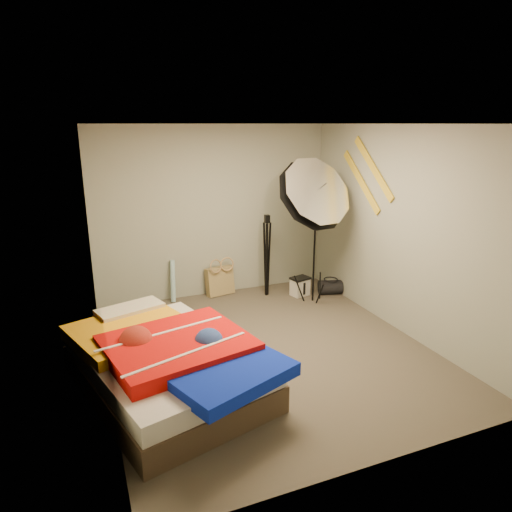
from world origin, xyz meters
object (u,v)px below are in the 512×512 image
duffel_bag (330,287)px  bed (167,362)px  photo_umbrella (312,196)px  camera_tripod (267,250)px  wrapping_roll (173,281)px  camera_case (300,287)px  tote_bag (220,281)px

duffel_bag → bed: bed is taller
photo_umbrella → bed: bearing=-148.8°
duffel_bag → bed: (-2.82, -1.67, 0.19)m
photo_umbrella → camera_tripod: (-0.38, 0.62, -0.86)m
wrapping_roll → camera_case: bearing=-15.1°
tote_bag → bed: bearing=-130.0°
bed → tote_bag: bearing=61.3°
wrapping_roll → duffel_bag: (2.27, -0.62, -0.20)m
wrapping_roll → camera_case: (1.82, -0.49, -0.18)m
camera_tripod → camera_case: bearing=-23.2°
tote_bag → camera_case: 1.22m
camera_tripod → bed: bearing=-133.6°
duffel_bag → photo_umbrella: (-0.54, -0.29, 1.46)m
wrapping_roll → bed: 2.35m
bed → camera_tripod: camera_tripod is taller
tote_bag → wrapping_roll: (-0.71, 0.00, 0.09)m
wrapping_roll → camera_tripod: camera_tripod is taller
camera_case → photo_umbrella: (-0.09, -0.42, 1.44)m
wrapping_roll → bed: size_ratio=0.26×
camera_case → photo_umbrella: photo_umbrella is taller
wrapping_roll → duffel_bag: size_ratio=1.73×
duffel_bag → camera_tripod: (-0.92, 0.33, 0.60)m
bed → camera_tripod: 2.78m
duffel_bag → bed: size_ratio=0.15×
camera_tripod → photo_umbrella: bearing=-58.5°
wrapping_roll → camera_case: wrapping_roll is taller
bed → photo_umbrella: size_ratio=1.08×
tote_bag → photo_umbrella: size_ratio=0.19×
tote_bag → duffel_bag: bearing=-32.8°
tote_bag → bed: 2.61m
bed → duffel_bag: bearing=30.6°
camera_case → duffel_bag: (0.45, -0.13, -0.02)m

